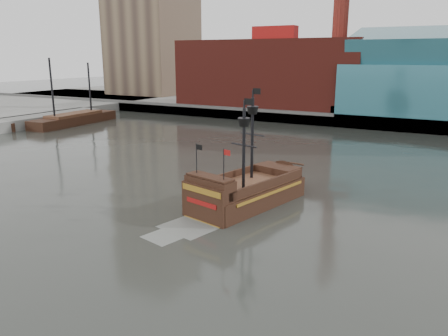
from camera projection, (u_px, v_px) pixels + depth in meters
The scene contains 7 objects.
ground at pixel (169, 255), 30.75m from camera, with size 400.00×400.00×0.00m, color #262823.
promenade_far at pixel (386, 108), 108.63m from camera, with size 220.00×60.00×2.00m, color slate.
seawall at pixel (360, 122), 83.50m from camera, with size 220.00×1.00×2.60m, color #4C4C49.
pier at pixel (12, 124), 82.96m from camera, with size 6.00×40.00×2.00m, color slate.
skyline at pixel (415, 3), 94.01m from camera, with size 149.00×45.00×62.00m.
pirate_ship at pixel (246, 194), 40.75m from camera, with size 8.03×16.01×11.50m.
docked_vessel at pixel (74, 120), 88.88m from camera, with size 5.73×20.60×13.85m.
Camera 1 is at (17.00, -22.90, 13.60)m, focal length 35.00 mm.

